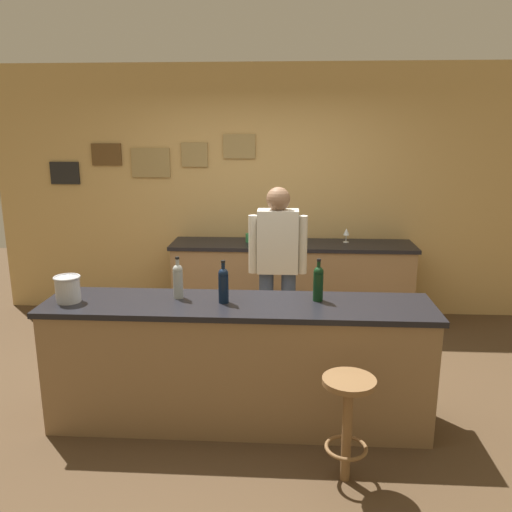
{
  "coord_description": "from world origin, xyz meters",
  "views": [
    {
      "loc": [
        0.34,
        -3.85,
        2.12
      ],
      "look_at": [
        0.08,
        0.45,
        1.05
      ],
      "focal_mm": 36.5,
      "sensor_mm": 36.0,
      "label": 1
    }
  ],
  "objects_px": {
    "wine_bottle_b": "(223,284)",
    "wine_glass_a": "(296,232)",
    "coffee_mug": "(250,238)",
    "bartender": "(278,263)",
    "bar_stool": "(348,412)",
    "wine_glass_b": "(346,232)",
    "wine_bottle_a": "(178,280)",
    "wine_bottle_c": "(318,282)",
    "ice_bucket": "(68,288)"
  },
  "relations": [
    {
      "from": "wine_glass_b",
      "to": "wine_bottle_a",
      "type": "bearing_deg",
      "value": -124.67
    },
    {
      "from": "bartender",
      "to": "ice_bucket",
      "type": "bearing_deg",
      "value": -143.18
    },
    {
      "from": "wine_bottle_b",
      "to": "coffee_mug",
      "type": "relative_size",
      "value": 2.45
    },
    {
      "from": "ice_bucket",
      "to": "wine_bottle_c",
      "type": "bearing_deg",
      "value": 4.28
    },
    {
      "from": "wine_bottle_a",
      "to": "wine_bottle_c",
      "type": "bearing_deg",
      "value": 0.09
    },
    {
      "from": "wine_bottle_a",
      "to": "wine_bottle_b",
      "type": "relative_size",
      "value": 1.0
    },
    {
      "from": "wine_glass_b",
      "to": "coffee_mug",
      "type": "height_order",
      "value": "wine_glass_b"
    },
    {
      "from": "wine_bottle_c",
      "to": "coffee_mug",
      "type": "bearing_deg",
      "value": 107.54
    },
    {
      "from": "wine_bottle_a",
      "to": "wine_glass_b",
      "type": "relative_size",
      "value": 1.97
    },
    {
      "from": "coffee_mug",
      "to": "wine_bottle_b",
      "type": "bearing_deg",
      "value": -90.88
    },
    {
      "from": "bartender",
      "to": "bar_stool",
      "type": "xyz_separation_m",
      "value": [
        0.46,
        -1.67,
        -0.48
      ]
    },
    {
      "from": "wine_bottle_b",
      "to": "wine_glass_a",
      "type": "relative_size",
      "value": 1.97
    },
    {
      "from": "ice_bucket",
      "to": "wine_bottle_a",
      "type": "bearing_deg",
      "value": 9.75
    },
    {
      "from": "coffee_mug",
      "to": "wine_glass_a",
      "type": "bearing_deg",
      "value": 5.85
    },
    {
      "from": "wine_glass_a",
      "to": "wine_glass_b",
      "type": "bearing_deg",
      "value": 0.28
    },
    {
      "from": "wine_bottle_b",
      "to": "wine_bottle_c",
      "type": "xyz_separation_m",
      "value": [
        0.66,
        0.08,
        0.0
      ]
    },
    {
      "from": "bar_stool",
      "to": "wine_glass_b",
      "type": "xyz_separation_m",
      "value": [
        0.27,
        2.77,
        0.55
      ]
    },
    {
      "from": "wine_bottle_a",
      "to": "wine_bottle_c",
      "type": "height_order",
      "value": "same"
    },
    {
      "from": "wine_bottle_a",
      "to": "wine_bottle_c",
      "type": "relative_size",
      "value": 1.0
    },
    {
      "from": "wine_bottle_c",
      "to": "wine_glass_b",
      "type": "height_order",
      "value": "wine_bottle_c"
    },
    {
      "from": "bar_stool",
      "to": "wine_glass_a",
      "type": "relative_size",
      "value": 4.39
    },
    {
      "from": "bartender",
      "to": "ice_bucket",
      "type": "xyz_separation_m",
      "value": [
        -1.46,
        -1.09,
        0.08
      ]
    },
    {
      "from": "coffee_mug",
      "to": "wine_bottle_a",
      "type": "bearing_deg",
      "value": -100.46
    },
    {
      "from": "bartender",
      "to": "bar_stool",
      "type": "bearing_deg",
      "value": -74.67
    },
    {
      "from": "wine_bottle_c",
      "to": "ice_bucket",
      "type": "height_order",
      "value": "wine_bottle_c"
    },
    {
      "from": "wine_bottle_b",
      "to": "wine_bottle_c",
      "type": "height_order",
      "value": "same"
    },
    {
      "from": "wine_bottle_b",
      "to": "ice_bucket",
      "type": "relative_size",
      "value": 1.63
    },
    {
      "from": "wine_bottle_b",
      "to": "bar_stool",
      "type": "bearing_deg",
      "value": -37.59
    },
    {
      "from": "bartender",
      "to": "wine_glass_a",
      "type": "distance_m",
      "value": 1.11
    },
    {
      "from": "wine_bottle_b",
      "to": "coffee_mug",
      "type": "height_order",
      "value": "wine_bottle_b"
    },
    {
      "from": "wine_bottle_a",
      "to": "wine_glass_a",
      "type": "xyz_separation_m",
      "value": [
        0.88,
        2.05,
        -0.05
      ]
    },
    {
      "from": "bartender",
      "to": "coffee_mug",
      "type": "bearing_deg",
      "value": 107.43
    },
    {
      "from": "bartender",
      "to": "wine_glass_b",
      "type": "height_order",
      "value": "bartender"
    },
    {
      "from": "wine_glass_b",
      "to": "coffee_mug",
      "type": "bearing_deg",
      "value": -177.02
    },
    {
      "from": "bar_stool",
      "to": "ice_bucket",
      "type": "bearing_deg",
      "value": 163.11
    },
    {
      "from": "coffee_mug",
      "to": "bartender",
      "type": "bearing_deg",
      "value": -72.57
    },
    {
      "from": "wine_bottle_c",
      "to": "wine_glass_a",
      "type": "relative_size",
      "value": 1.97
    },
    {
      "from": "bartender",
      "to": "wine_bottle_b",
      "type": "xyz_separation_m",
      "value": [
        -0.36,
        -1.04,
        0.12
      ]
    },
    {
      "from": "ice_bucket",
      "to": "coffee_mug",
      "type": "bearing_deg",
      "value": 62.11
    },
    {
      "from": "bartender",
      "to": "wine_bottle_c",
      "type": "xyz_separation_m",
      "value": [
        0.3,
        -0.96,
        0.12
      ]
    },
    {
      "from": "wine_bottle_a",
      "to": "wine_glass_b",
      "type": "bearing_deg",
      "value": 55.33
    },
    {
      "from": "bartender",
      "to": "wine_glass_b",
      "type": "xyz_separation_m",
      "value": [
        0.73,
        1.1,
        0.07
      ]
    },
    {
      "from": "bartender",
      "to": "wine_bottle_c",
      "type": "relative_size",
      "value": 5.29
    },
    {
      "from": "wine_bottle_c",
      "to": "wine_glass_b",
      "type": "relative_size",
      "value": 1.97
    },
    {
      "from": "wine_bottle_b",
      "to": "coffee_mug",
      "type": "xyz_separation_m",
      "value": [
        0.03,
        2.08,
        -0.11
      ]
    },
    {
      "from": "wine_bottle_b",
      "to": "wine_glass_a",
      "type": "distance_m",
      "value": 2.2
    },
    {
      "from": "wine_glass_a",
      "to": "ice_bucket",
      "type": "bearing_deg",
      "value": -126.86
    },
    {
      "from": "bar_stool",
      "to": "wine_glass_b",
      "type": "distance_m",
      "value": 2.83
    },
    {
      "from": "wine_glass_b",
      "to": "bartender",
      "type": "bearing_deg",
      "value": -123.47
    },
    {
      "from": "bartender",
      "to": "ice_bucket",
      "type": "relative_size",
      "value": 8.61
    }
  ]
}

